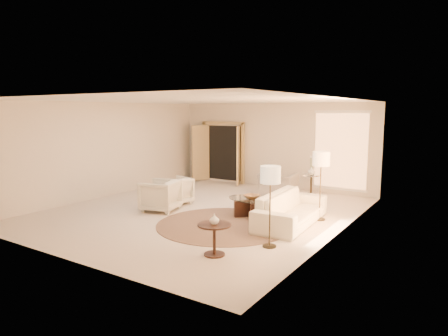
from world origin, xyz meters
The scene contains 18 objects.
room centered at (0.00, 0.00, 1.40)m, with size 7.04×8.04×2.83m.
windows_right centered at (3.45, 0.10, 1.35)m, with size 0.10×6.40×2.40m, color #FFAD66, non-canonical shape.
window_back_corner centered at (2.30, 3.95, 1.35)m, with size 1.70×0.10×2.40m, color #FFAD66, non-canonical shape.
curtains_right centered at (3.40, 1.00, 1.30)m, with size 0.06×5.20×2.60m, color tan, non-canonical shape.
french_doors centered at (-1.90, 3.82, 1.07)m, with size 1.95×0.66×2.16m.
area_rug centered at (1.14, -0.73, 0.01)m, with size 3.07×3.07×0.01m, color #3D281E.
sofa centered at (2.38, 0.14, 0.36)m, with size 2.45×0.96×0.71m, color beige.
armchair_left centered at (-1.13, 0.25, 0.40)m, with size 0.79×0.74×0.81m, color beige.
armchair_right centered at (-0.93, -0.55, 0.44)m, with size 0.85×0.80×0.88m, color beige.
accent_chair centered at (0.80, 2.80, 0.46)m, with size 1.05×0.68×0.92m, color gray.
coffee_table centered at (1.30, 0.25, 0.28)m, with size 1.26×1.26×0.44m.
end_table centered at (2.03, -2.44, 0.39)m, with size 0.60×0.60×0.57m.
side_table centered at (1.61, 3.40, 0.38)m, with size 0.55×0.55×0.63m.
floor_lamp_near centered at (2.80, 0.83, 1.37)m, with size 0.39×0.39×1.61m.
floor_lamp_far centered at (2.66, -1.51, 1.31)m, with size 0.37×0.37×1.54m.
bowl centered at (1.30, 0.25, 0.49)m, with size 0.37×0.37×0.09m, color brown.
end_vase centered at (2.03, -2.44, 0.66)m, with size 0.17×0.17×0.18m, color white.
side_vase centered at (1.61, 3.40, 0.75)m, with size 0.22×0.22×0.23m, color white.
Camera 1 is at (5.87, -8.05, 2.53)m, focal length 32.00 mm.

